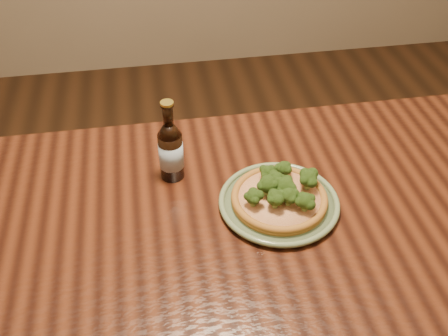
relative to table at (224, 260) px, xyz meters
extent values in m
cube|color=#411C0E|center=(0.00, 0.00, 0.07)|extent=(1.60, 0.90, 0.04)
cylinder|color=#411C0E|center=(0.73, 0.38, -0.30)|extent=(0.07, 0.07, 0.71)
cylinder|color=#667953|center=(0.14, 0.06, 0.10)|extent=(0.26, 0.26, 0.01)
torus|color=#667953|center=(0.14, 0.06, 0.11)|extent=(0.28, 0.28, 0.01)
torus|color=#667953|center=(0.14, 0.06, 0.10)|extent=(0.22, 0.22, 0.01)
cylinder|color=#9D6523|center=(0.14, 0.06, 0.11)|extent=(0.22, 0.22, 0.01)
torus|color=#9D6523|center=(0.14, 0.06, 0.12)|extent=(0.22, 0.22, 0.02)
cylinder|color=#F6D896|center=(0.14, 0.06, 0.12)|extent=(0.19, 0.19, 0.01)
sphere|color=#3A5B1C|center=(0.15, 0.06, 0.15)|extent=(0.06, 0.06, 0.04)
sphere|color=#3A5B1C|center=(0.12, 0.03, 0.15)|extent=(0.05, 0.05, 0.04)
sphere|color=#3A5B1C|center=(0.11, 0.08, 0.15)|extent=(0.05, 0.05, 0.04)
sphere|color=#3A5B1C|center=(0.18, 0.01, 0.15)|extent=(0.05, 0.05, 0.04)
sphere|color=#3A5B1C|center=(0.21, 0.08, 0.15)|extent=(0.05, 0.05, 0.04)
sphere|color=#3A5B1C|center=(0.15, 0.04, 0.15)|extent=(0.05, 0.05, 0.04)
sphere|color=#3A5B1C|center=(0.07, 0.05, 0.15)|extent=(0.04, 0.04, 0.04)
sphere|color=#3A5B1C|center=(0.17, 0.13, 0.15)|extent=(0.04, 0.04, 0.03)
sphere|color=#3A5B1C|center=(0.12, 0.13, 0.15)|extent=(0.04, 0.04, 0.03)
sphere|color=#3A5B1C|center=(0.14, 0.09, 0.15)|extent=(0.04, 0.04, 0.04)
cylinder|color=black|center=(-0.09, 0.21, 0.16)|extent=(0.06, 0.06, 0.13)
cone|color=black|center=(-0.09, 0.21, 0.23)|extent=(0.06, 0.06, 0.03)
cylinder|color=black|center=(-0.09, 0.21, 0.28)|extent=(0.02, 0.02, 0.06)
torus|color=black|center=(-0.09, 0.21, 0.30)|extent=(0.03, 0.03, 0.00)
cylinder|color=#A58C33|center=(-0.09, 0.21, 0.31)|extent=(0.03, 0.03, 0.01)
cylinder|color=#A0B2C1|center=(-0.09, 0.21, 0.16)|extent=(0.06, 0.06, 0.07)
camera|label=1|loc=(-0.13, -0.78, 0.95)|focal=42.00mm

